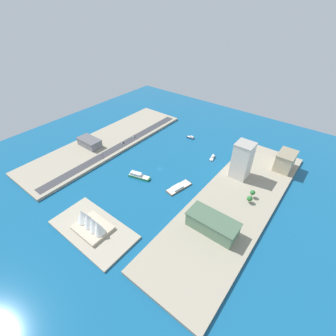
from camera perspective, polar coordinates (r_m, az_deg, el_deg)
ground_plane at (r=285.27m, az=-1.95°, el=-0.11°), size 440.00×440.00×0.00m
quay_west at (r=248.42m, az=15.62°, el=-8.10°), size 70.00×240.00×3.12m
quay_east at (r=344.27m, az=-14.47°, el=6.08°), size 70.00×240.00×3.12m
peninsula_point at (r=228.31m, az=-17.51°, el=-13.94°), size 78.74×40.83×2.00m
road_strip at (r=326.74m, az=-11.79°, el=5.05°), size 12.04×228.00×0.15m
patrol_launch_navy at (r=346.74m, az=5.46°, el=7.35°), size 12.09×4.95×3.74m
ferry_green_doubledeck at (r=272.33m, az=-7.10°, el=-1.88°), size 27.43×12.95×6.00m
barge_flat_brown at (r=257.06m, az=2.54°, el=-4.67°), size 15.90×31.07×3.55m
yacht_sleek_gray at (r=306.76m, az=10.62°, el=2.47°), size 6.93×14.19×3.60m
hotel_broad_white at (r=269.05m, az=17.38°, el=1.77°), size 18.96×19.19×42.07m
terminal_long_green at (r=213.72m, az=10.64°, el=-13.08°), size 45.18×20.22×14.34m
office_block_beige at (r=305.97m, az=26.35°, el=1.55°), size 18.55×26.99×21.02m
warehouse_low_gray at (r=336.56m, az=-18.35°, el=5.89°), size 33.03×17.75×10.34m
van_white at (r=345.07m, az=-8.20°, el=7.48°), size 1.87×4.27×1.54m
sedan_silver at (r=333.16m, az=-10.83°, el=6.02°), size 2.06×4.89×1.54m
traffic_light_waterfront at (r=303.31m, az=-15.38°, el=2.67°), size 0.36×0.36×6.50m
opera_landmark at (r=223.00m, az=-18.06°, el=-12.48°), size 35.29×24.94×16.74m
park_tree_cluster at (r=249.97m, az=19.34°, el=-6.34°), size 6.04×14.08×9.06m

